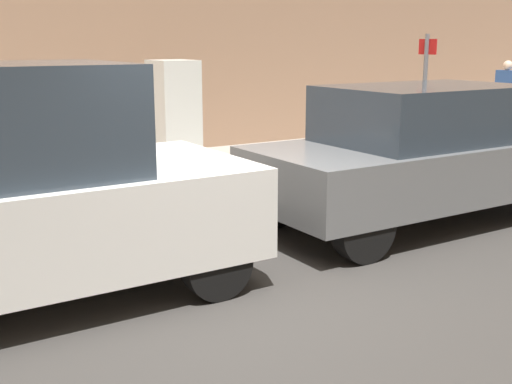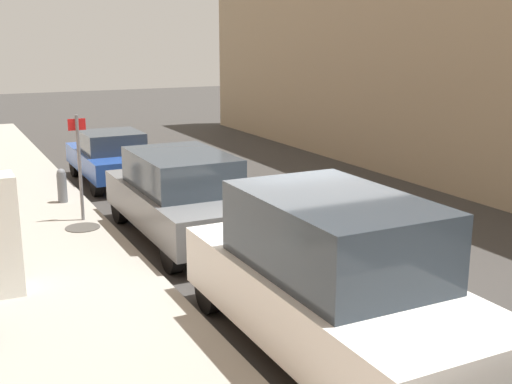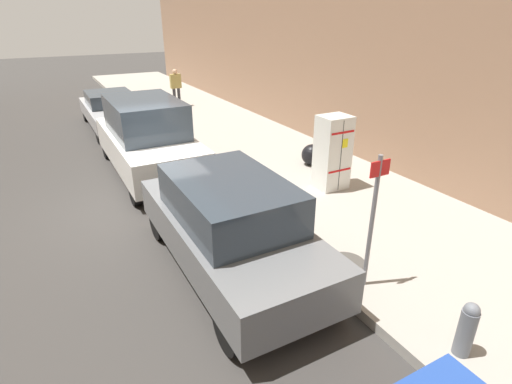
{
  "view_description": "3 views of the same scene",
  "coord_description": "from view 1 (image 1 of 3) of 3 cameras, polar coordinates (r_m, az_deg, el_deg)",
  "views": [
    {
      "loc": [
        5.05,
        -2.76,
        2.3
      ],
      "look_at": [
        -0.37,
        0.63,
        0.8
      ],
      "focal_mm": 45.0,
      "sensor_mm": 36.0,
      "label": 1
    },
    {
      "loc": [
        -4.93,
        -8.38,
        4.02
      ],
      "look_at": [
        -0.4,
        0.67,
        1.54
      ],
      "focal_mm": 45.0,
      "sensor_mm": 36.0,
      "label": 2
    },
    {
      "loc": [
        1.79,
        8.94,
        4.28
      ],
      "look_at": [
        -1.78,
        2.36,
        0.89
      ],
      "focal_mm": 28.0,
      "sensor_mm": 36.0,
      "label": 3
    }
  ],
  "objects": [
    {
      "name": "fire_hydrant",
      "position": [
        12.25,
        19.68,
        4.41
      ],
      "size": [
        0.22,
        0.22,
        0.81
      ],
      "color": "slate",
      "rests_on": "sidewalk_slab"
    },
    {
      "name": "street_sign_post",
      "position": [
        10.79,
        14.71,
        8.25
      ],
      "size": [
        0.36,
        0.07,
        2.25
      ],
      "color": "slate",
      "rests_on": "sidewalk_slab"
    },
    {
      "name": "parked_suv_gray",
      "position": [
        8.53,
        14.73,
        3.43
      ],
      "size": [
        1.91,
        4.66,
        1.77
      ],
      "color": "slate",
      "rests_on": "ground"
    },
    {
      "name": "pedestrian_walking_far",
      "position": [
        16.52,
        21.31,
        8.36
      ],
      "size": [
        0.49,
        0.23,
        1.7
      ],
      "rotation": [
        0.0,
        0.0,
        0.14
      ],
      "color": "#B73338",
      "rests_on": "sidewalk_slab"
    },
    {
      "name": "sidewalk_slab",
      "position": [
        9.91,
        -15.04,
        -0.14
      ],
      "size": [
        4.7,
        44.0,
        0.18
      ],
      "primitive_type": "cube",
      "color": "#9E998E",
      "rests_on": "ground"
    },
    {
      "name": "manhole_cover",
      "position": [
        10.64,
        11.55,
        1.47
      ],
      "size": [
        0.7,
        0.7,
        0.02
      ],
      "primitive_type": "cylinder",
      "color": "#47443F",
      "rests_on": "sidewalk_slab"
    },
    {
      "name": "trash_bag",
      "position": [
        10.49,
        -16.22,
        2.71
      ],
      "size": [
        0.61,
        0.61,
        0.61
      ],
      "primitive_type": "sphere",
      "color": "black",
      "rests_on": "sidewalk_slab"
    },
    {
      "name": "discarded_refrigerator",
      "position": [
        10.43,
        -7.28,
        6.49
      ],
      "size": [
        0.75,
        0.65,
        1.84
      ],
      "color": "silver",
      "rests_on": "sidewalk_slab"
    },
    {
      "name": "ground_plane",
      "position": [
        6.19,
        -3.16,
        -8.62
      ],
      "size": [
        80.0,
        80.0,
        0.0
      ],
      "primitive_type": "plane",
      "color": "#383533"
    }
  ]
}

